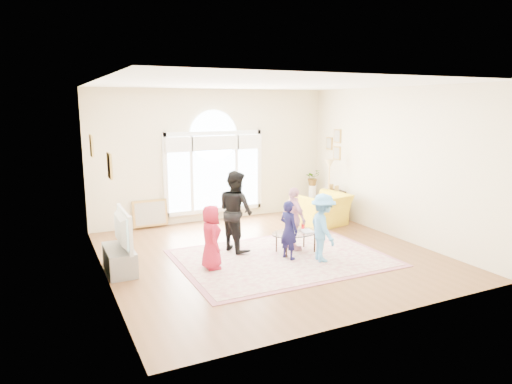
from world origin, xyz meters
name	(u,v)px	position (x,y,z in m)	size (l,w,h in m)	color
ground	(269,254)	(0.00, 0.00, 0.00)	(6.00, 6.00, 0.00)	brown
room_shell	(216,158)	(0.01, 2.83, 1.57)	(6.00, 6.00, 6.00)	beige
area_rug	(282,258)	(0.10, -0.32, 0.01)	(3.60, 2.60, 0.02)	beige
rug_border	(282,258)	(0.10, -0.32, 0.01)	(3.80, 2.80, 0.01)	#9B5964
tv_console	(119,260)	(-2.75, 0.30, 0.21)	(0.45, 1.00, 0.42)	gray
television	(118,229)	(-2.74, 0.30, 0.75)	(0.18, 1.15, 0.66)	black
coffee_table	(296,233)	(0.49, -0.15, 0.40)	(1.03, 0.69, 0.54)	silver
armchair	(321,210)	(2.08, 1.35, 0.38)	(1.17, 1.02, 0.76)	yellow
side_cabinet	(333,204)	(2.78, 1.86, 0.35)	(0.40, 0.50, 0.70)	black
floor_lamp	(329,168)	(2.58, 1.80, 1.28)	(0.25, 0.25, 1.51)	black
plant_pedestal	(312,198)	(2.70, 2.72, 0.35)	(0.20, 0.20, 0.70)	white
potted_plant	(313,177)	(2.70, 2.72, 0.91)	(0.39, 0.33, 0.43)	#33722D
leaning_picture	(151,228)	(-1.63, 2.90, 0.00)	(0.80, 0.05, 0.62)	tan
child_red	(211,237)	(-1.28, -0.28, 0.58)	(0.55, 0.36, 1.12)	maroon
child_navy	(289,230)	(0.18, -0.42, 0.57)	(0.40, 0.26, 1.10)	#12113A
child_black	(236,211)	(-0.50, 0.47, 0.81)	(0.77, 0.60, 1.57)	black
child_pink	(294,219)	(0.52, -0.01, 0.64)	(0.73, 0.30, 1.24)	pink
child_blue	(323,228)	(0.68, -0.79, 0.64)	(0.81, 0.46, 1.25)	#4D96D1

